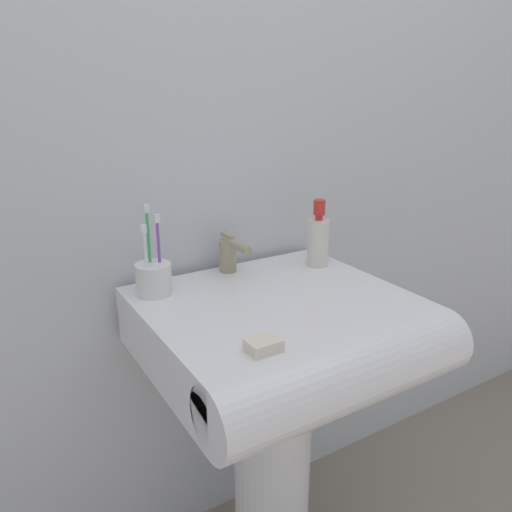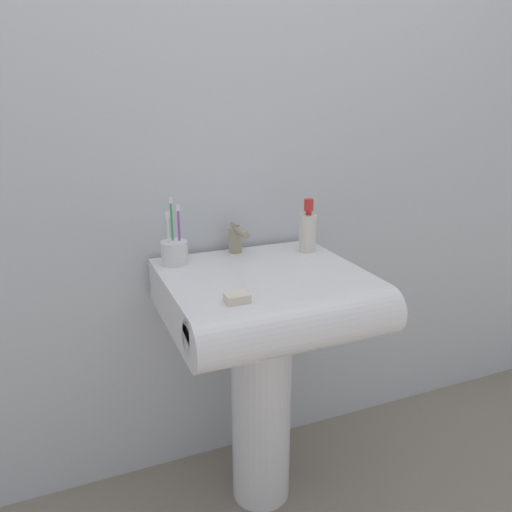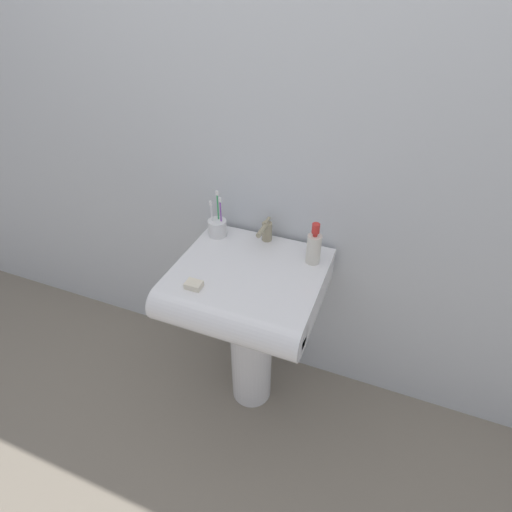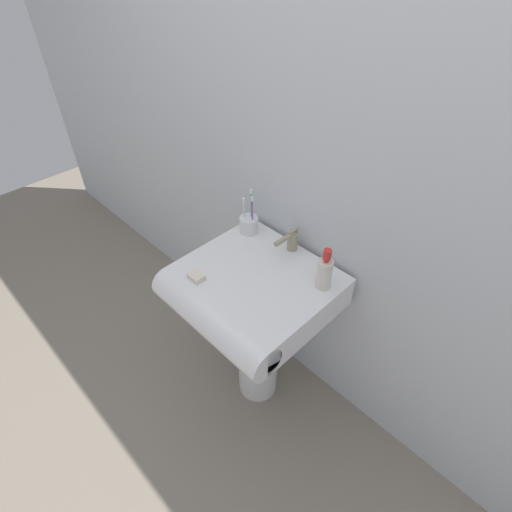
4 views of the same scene
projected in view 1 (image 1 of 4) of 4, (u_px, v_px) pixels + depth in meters
name	position (u px, v px, depth m)	size (l,w,h in m)	color
wall_back	(213.00, 132.00, 1.30)	(5.00, 0.05, 2.40)	silver
sink_pedestal	(272.00, 468.00, 1.33)	(0.20, 0.20, 0.70)	white
sink_basin	(287.00, 334.00, 1.15)	(0.60, 0.58, 0.14)	white
faucet	(230.00, 253.00, 1.31)	(0.05, 0.14, 0.10)	tan
toothbrush_cup	(154.00, 277.00, 1.18)	(0.08, 0.08, 0.22)	white
soap_bottle	(318.00, 240.00, 1.36)	(0.06, 0.06, 0.18)	silver
bar_soap	(263.00, 345.00, 0.93)	(0.06, 0.05, 0.02)	silver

